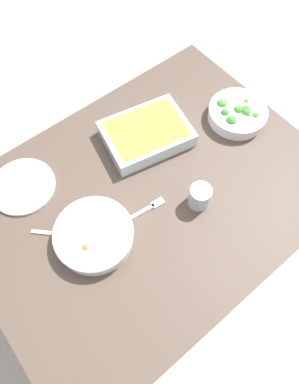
{
  "coord_description": "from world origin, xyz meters",
  "views": [
    {
      "loc": [
        -0.34,
        -0.42,
        1.78
      ],
      "look_at": [
        0.0,
        0.0,
        0.74
      ],
      "focal_mm": 32.32,
      "sensor_mm": 36.0,
      "label": 1
    }
  ],
  "objects_px": {
    "baking_dish": "(146,133)",
    "side_plate": "(23,186)",
    "stew_bowl": "(94,235)",
    "drink_cup": "(199,197)",
    "broccoli_bowl": "(237,113)",
    "spoon_by_stew": "(66,235)",
    "fork_on_table": "(144,210)"
  },
  "relations": [
    {
      "from": "baking_dish",
      "to": "side_plate",
      "type": "distance_m",
      "value": 0.47
    },
    {
      "from": "stew_bowl",
      "to": "drink_cup",
      "type": "distance_m",
      "value": 0.36
    },
    {
      "from": "broccoli_bowl",
      "to": "side_plate",
      "type": "distance_m",
      "value": 0.82
    },
    {
      "from": "side_plate",
      "to": "spoon_by_stew",
      "type": "height_order",
      "value": "side_plate"
    },
    {
      "from": "spoon_by_stew",
      "to": "broccoli_bowl",
      "type": "bearing_deg",
      "value": -0.29
    },
    {
      "from": "baking_dish",
      "to": "spoon_by_stew",
      "type": "relative_size",
      "value": 2.47
    },
    {
      "from": "baking_dish",
      "to": "side_plate",
      "type": "bearing_deg",
      "value": 166.92
    },
    {
      "from": "stew_bowl",
      "to": "baking_dish",
      "type": "xyz_separation_m",
      "value": [
        0.37,
        0.2,
        0.0
      ]
    },
    {
      "from": "side_plate",
      "to": "spoon_by_stew",
      "type": "xyz_separation_m",
      "value": [
        0.02,
        -0.24,
        -0.0
      ]
    },
    {
      "from": "baking_dish",
      "to": "spoon_by_stew",
      "type": "distance_m",
      "value": 0.46
    },
    {
      "from": "stew_bowl",
      "to": "drink_cup",
      "type": "relative_size",
      "value": 2.94
    },
    {
      "from": "spoon_by_stew",
      "to": "fork_on_table",
      "type": "xyz_separation_m",
      "value": [
        0.25,
        -0.09,
        -0.0
      ]
    },
    {
      "from": "fork_on_table",
      "to": "stew_bowl",
      "type": "bearing_deg",
      "value": 173.02
    },
    {
      "from": "stew_bowl",
      "to": "fork_on_table",
      "type": "bearing_deg",
      "value": -6.98
    },
    {
      "from": "drink_cup",
      "to": "side_plate",
      "type": "height_order",
      "value": "drink_cup"
    },
    {
      "from": "stew_bowl",
      "to": "fork_on_table",
      "type": "height_order",
      "value": "stew_bowl"
    },
    {
      "from": "drink_cup",
      "to": "spoon_by_stew",
      "type": "height_order",
      "value": "drink_cup"
    },
    {
      "from": "broccoli_bowl",
      "to": "drink_cup",
      "type": "bearing_deg",
      "value": -153.86
    },
    {
      "from": "spoon_by_stew",
      "to": "side_plate",
      "type": "bearing_deg",
      "value": 94.84
    },
    {
      "from": "broccoli_bowl",
      "to": "spoon_by_stew",
      "type": "distance_m",
      "value": 0.76
    },
    {
      "from": "broccoli_bowl",
      "to": "side_plate",
      "type": "relative_size",
      "value": 1.01
    },
    {
      "from": "side_plate",
      "to": "fork_on_table",
      "type": "relative_size",
      "value": 1.24
    },
    {
      "from": "broccoli_bowl",
      "to": "spoon_by_stew",
      "type": "height_order",
      "value": "broccoli_bowl"
    },
    {
      "from": "baking_dish",
      "to": "fork_on_table",
      "type": "distance_m",
      "value": 0.29
    },
    {
      "from": "baking_dish",
      "to": "stew_bowl",
      "type": "bearing_deg",
      "value": -151.38
    },
    {
      "from": "broccoli_bowl",
      "to": "drink_cup",
      "type": "height_order",
      "value": "drink_cup"
    },
    {
      "from": "spoon_by_stew",
      "to": "stew_bowl",
      "type": "bearing_deg",
      "value": -45.34
    },
    {
      "from": "broccoli_bowl",
      "to": "stew_bowl",
      "type": "bearing_deg",
      "value": -174.82
    },
    {
      "from": "stew_bowl",
      "to": "spoon_by_stew",
      "type": "height_order",
      "value": "stew_bowl"
    },
    {
      "from": "stew_bowl",
      "to": "broccoli_bowl",
      "type": "height_order",
      "value": "broccoli_bowl"
    },
    {
      "from": "stew_bowl",
      "to": "spoon_by_stew",
      "type": "xyz_separation_m",
      "value": [
        -0.07,
        0.07,
        -0.03
      ]
    },
    {
      "from": "broccoli_bowl",
      "to": "baking_dish",
      "type": "bearing_deg",
      "value": 156.92
    }
  ]
}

